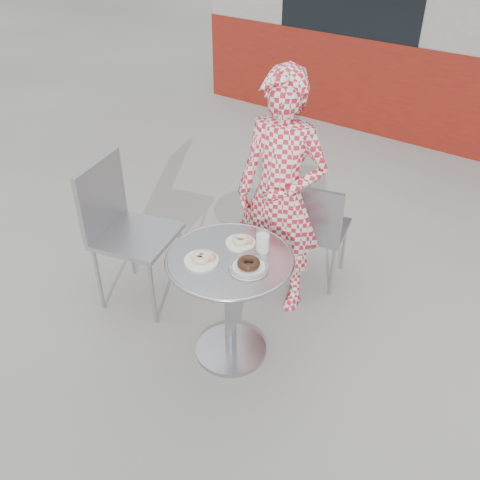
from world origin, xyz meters
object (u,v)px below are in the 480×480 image
Objects in this scene: chair_left at (138,260)px; milk_cup at (263,242)px; chair_far at (315,249)px; seated_person at (281,197)px; plate_far at (241,241)px; bistro_table at (230,283)px; plate_near at (202,258)px; plate_checker at (249,266)px.

chair_left is 1.04m from milk_cup.
seated_person reaches higher than chair_far.
seated_person is 0.46m from plate_far.
bistro_table is 0.30m from milk_cup.
milk_cup reaches higher than chair_far.
chair_left reaches higher than milk_cup.
chair_left is at bearing 175.84° from bistro_table.
seated_person is 12.94× the size of milk_cup.
chair_left is 8.07× the size of milk_cup.
chair_far is at bearing 94.88° from milk_cup.
chair_left reaches higher than plate_far.
plate_near is 0.26m from plate_checker.
milk_cup is at bearing -98.58° from chair_left.
plate_far is (0.03, -0.46, -0.06)m from seated_person.
bistro_table is at bearing 48.29° from plate_near.
bistro_table is 0.88× the size of chair_far.
chair_left reaches higher than plate_checker.
plate_near is at bearing -105.47° from plate_far.
chair_far reaches higher than bistro_table.
chair_left is 0.90m from plate_far.
plate_far is (0.79, 0.09, 0.43)m from chair_left.
plate_near is 0.34m from milk_cup.
plate_far is 0.23m from plate_checker.
plate_checker is 0.18m from milk_cup.
plate_near is at bearing -131.71° from bistro_table.
chair_left reaches higher than bistro_table.
plate_far is at bearing -92.82° from seated_person.
seated_person is at bearing 95.92° from bistro_table.
plate_checker is (0.17, -0.16, 0.00)m from plate_far.
seated_person reaches higher than chair_left.
chair_left is at bearing 32.53° from chair_far.
bistro_table is 0.25m from plate_near.
chair_far is 0.94m from milk_cup.
bistro_table is 5.86× the size of milk_cup.
chair_far is 0.93m from plate_far.
plate_checker is at bearing 82.48° from chair_far.
chair_left is 0.85m from plate_near.
seated_person is 7.49× the size of plate_checker.
plate_checker is at bearing -79.16° from seated_person.
seated_person is at bearing 110.73° from milk_cup.
seated_person reaches higher than plate_far.
seated_person reaches higher than milk_cup.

